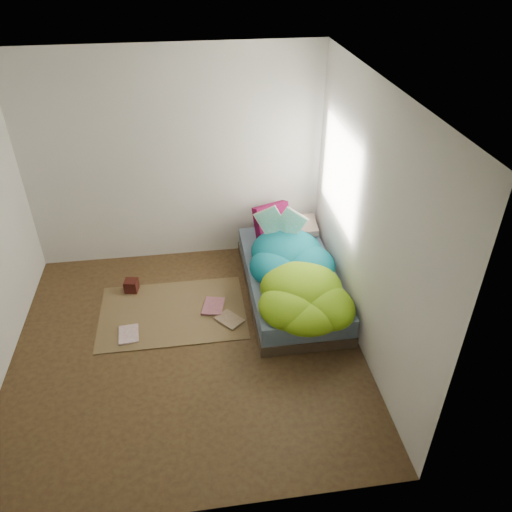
{
  "coord_description": "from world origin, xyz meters",
  "views": [
    {
      "loc": [
        0.16,
        -3.8,
        3.63
      ],
      "look_at": [
        0.82,
        0.75,
        0.54
      ],
      "focal_mm": 35.0,
      "sensor_mm": 36.0,
      "label": 1
    }
  ],
  "objects_px": {
    "pillow_magenta": "(272,222)",
    "wooden_box": "(131,286)",
    "floor_book_a": "(119,336)",
    "floor_book_b": "(203,306)",
    "bed": "(291,281)",
    "open_book": "(281,215)"
  },
  "relations": [
    {
      "from": "bed",
      "to": "pillow_magenta",
      "type": "xyz_separation_m",
      "value": [
        -0.1,
        0.71,
        0.39
      ]
    },
    {
      "from": "floor_book_a",
      "to": "open_book",
      "type": "bearing_deg",
      "value": 21.11
    },
    {
      "from": "floor_book_a",
      "to": "pillow_magenta",
      "type": "bearing_deg",
      "value": 29.0
    },
    {
      "from": "open_book",
      "to": "wooden_box",
      "type": "bearing_deg",
      "value": -157.8
    },
    {
      "from": "pillow_magenta",
      "to": "open_book",
      "type": "bearing_deg",
      "value": -103.77
    },
    {
      "from": "bed",
      "to": "floor_book_a",
      "type": "xyz_separation_m",
      "value": [
        -1.93,
        -0.49,
        -0.15
      ]
    },
    {
      "from": "open_book",
      "to": "wooden_box",
      "type": "xyz_separation_m",
      "value": [
        -1.78,
        -0.11,
        -0.75
      ]
    },
    {
      "from": "floor_book_a",
      "to": "floor_book_b",
      "type": "height_order",
      "value": "floor_book_b"
    },
    {
      "from": "pillow_magenta",
      "to": "floor_book_a",
      "type": "bearing_deg",
      "value": -167.61
    },
    {
      "from": "pillow_magenta",
      "to": "floor_book_b",
      "type": "relative_size",
      "value": 1.43
    },
    {
      "from": "open_book",
      "to": "floor_book_b",
      "type": "relative_size",
      "value": 1.61
    },
    {
      "from": "floor_book_a",
      "to": "floor_book_b",
      "type": "distance_m",
      "value": 0.98
    },
    {
      "from": "bed",
      "to": "open_book",
      "type": "bearing_deg",
      "value": 98.69
    },
    {
      "from": "floor_book_a",
      "to": "floor_book_b",
      "type": "relative_size",
      "value": 0.92
    },
    {
      "from": "open_book",
      "to": "floor_book_b",
      "type": "distance_m",
      "value": 1.36
    },
    {
      "from": "pillow_magenta",
      "to": "wooden_box",
      "type": "relative_size",
      "value": 3.04
    },
    {
      "from": "wooden_box",
      "to": "floor_book_b",
      "type": "distance_m",
      "value": 0.92
    },
    {
      "from": "wooden_box",
      "to": "open_book",
      "type": "bearing_deg",
      "value": 3.5
    },
    {
      "from": "open_book",
      "to": "floor_book_b",
      "type": "xyz_separation_m",
      "value": [
        -0.97,
        -0.53,
        -0.8
      ]
    },
    {
      "from": "open_book",
      "to": "floor_book_b",
      "type": "height_order",
      "value": "open_book"
    },
    {
      "from": "bed",
      "to": "wooden_box",
      "type": "xyz_separation_m",
      "value": [
        -1.84,
        0.29,
        -0.08
      ]
    },
    {
      "from": "wooden_box",
      "to": "floor_book_a",
      "type": "distance_m",
      "value": 0.79
    }
  ]
}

